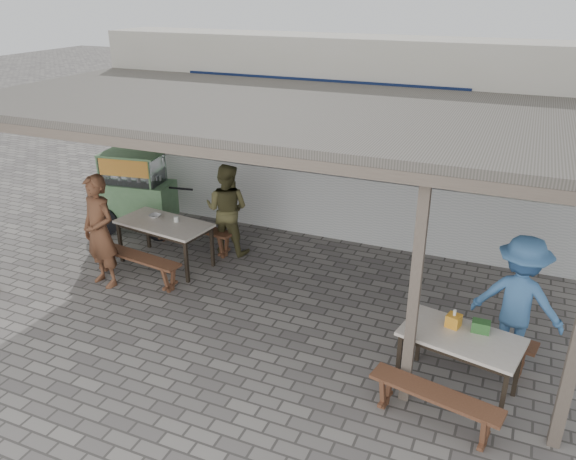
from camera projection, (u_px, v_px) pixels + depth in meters
The scene contains 17 objects.
ground at pixel (253, 314), 7.96m from camera, with size 60.00×60.00×0.00m, color slate.
back_wall at pixel (338, 138), 10.29m from camera, with size 9.00×1.28×3.50m.
warung_roof at pixel (279, 111), 7.63m from camera, with size 9.00×4.21×2.81m.
table_left at pixel (164, 227), 9.15m from camera, with size 1.64×0.96×0.75m.
bench_left_street at pixel (136, 261), 8.74m from camera, with size 1.67×0.49×0.45m.
bench_left_wall at pixel (192, 231), 9.82m from camera, with size 1.67×0.49×0.45m.
table_right at pixel (461, 342), 6.20m from camera, with size 1.40×0.96×0.75m.
bench_right_street at pixel (434, 401), 5.80m from camera, with size 1.41×0.55×0.45m.
bench_right_wall at pixel (477, 337), 6.85m from camera, with size 1.41×0.55×0.45m.
vendor_cart at pixel (136, 190), 10.37m from camera, with size 1.84×0.94×1.51m.
patron_street_side at pixel (100, 232), 8.45m from camera, with size 0.64×0.42×1.77m, color brown.
patron_wall_side at pixel (227, 209), 9.53m from camera, with size 0.77×0.60×1.59m, color brown.
patron_right_table at pixel (518, 301), 6.69m from camera, with size 1.07×0.62×1.66m, color #467AB8.
tissue_box at pixel (454, 321), 6.30m from camera, with size 0.15×0.15×0.15m, color orange.
donation_box at pixel (481, 326), 6.21m from camera, with size 0.20×0.13×0.13m, color #32682E.
condiment_jar at pixel (176, 219), 9.13m from camera, with size 0.08×0.08×0.09m, color silver.
condiment_bowl at pixel (155, 216), 9.31m from camera, with size 0.19×0.19×0.05m, color white.
Camera 1 is at (3.14, -6.08, 4.28)m, focal length 35.00 mm.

